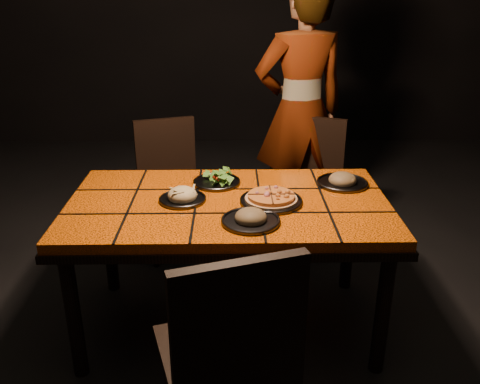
{
  "coord_description": "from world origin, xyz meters",
  "views": [
    {
      "loc": [
        0.02,
        -2.33,
        1.77
      ],
      "look_at": [
        0.06,
        -0.06,
        0.82
      ],
      "focal_mm": 38.0,
      "sensor_mm": 36.0,
      "label": 1
    }
  ],
  "objects_px": {
    "chair_far_left": "(170,178)",
    "chair_far_right": "(311,175)",
    "diner": "(300,112)",
    "dining_table": "(229,215)",
    "plate_pizza": "(271,199)",
    "chair_near": "(230,352)",
    "plate_pasta": "(182,197)"
  },
  "relations": [
    {
      "from": "chair_near",
      "to": "diner",
      "type": "xyz_separation_m",
      "value": [
        0.49,
        2.08,
        0.35
      ]
    },
    {
      "from": "chair_far_right",
      "to": "plate_pizza",
      "type": "distance_m",
      "value": 1.08
    },
    {
      "from": "chair_far_right",
      "to": "diner",
      "type": "height_order",
      "value": "diner"
    },
    {
      "from": "chair_far_right",
      "to": "chair_far_left",
      "type": "bearing_deg",
      "value": -154.86
    },
    {
      "from": "chair_near",
      "to": "plate_pizza",
      "type": "bearing_deg",
      "value": -120.39
    },
    {
      "from": "dining_table",
      "to": "plate_pasta",
      "type": "distance_m",
      "value": 0.25
    },
    {
      "from": "plate_pizza",
      "to": "plate_pasta",
      "type": "relative_size",
      "value": 1.32
    },
    {
      "from": "dining_table",
      "to": "diner",
      "type": "height_order",
      "value": "diner"
    },
    {
      "from": "chair_near",
      "to": "plate_pasta",
      "type": "height_order",
      "value": "chair_near"
    },
    {
      "from": "plate_pizza",
      "to": "plate_pasta",
      "type": "height_order",
      "value": "plate_pasta"
    },
    {
      "from": "chair_far_left",
      "to": "chair_far_right",
      "type": "distance_m",
      "value": 0.98
    },
    {
      "from": "diner",
      "to": "chair_far_left",
      "type": "bearing_deg",
      "value": 0.77
    },
    {
      "from": "chair_far_left",
      "to": "plate_pizza",
      "type": "relative_size",
      "value": 2.92
    },
    {
      "from": "dining_table",
      "to": "plate_pizza",
      "type": "relative_size",
      "value": 5.19
    },
    {
      "from": "dining_table",
      "to": "diner",
      "type": "distance_m",
      "value": 1.3
    },
    {
      "from": "chair_near",
      "to": "plate_pizza",
      "type": "xyz_separation_m",
      "value": [
        0.2,
        0.88,
        0.2
      ]
    },
    {
      "from": "chair_near",
      "to": "chair_far_right",
      "type": "xyz_separation_m",
      "value": [
        0.56,
        1.87,
        -0.05
      ]
    },
    {
      "from": "diner",
      "to": "plate_pizza",
      "type": "height_order",
      "value": "diner"
    },
    {
      "from": "chair_far_left",
      "to": "plate_pasta",
      "type": "xyz_separation_m",
      "value": [
        0.18,
        -0.92,
        0.25
      ]
    },
    {
      "from": "chair_far_left",
      "to": "diner",
      "type": "height_order",
      "value": "diner"
    },
    {
      "from": "chair_far_left",
      "to": "diner",
      "type": "bearing_deg",
      "value": -1.83
    },
    {
      "from": "chair_near",
      "to": "plate_pasta",
      "type": "distance_m",
      "value": 0.96
    },
    {
      "from": "dining_table",
      "to": "chair_far_right",
      "type": "bearing_deg",
      "value": 59.43
    },
    {
      "from": "chair_near",
      "to": "chair_far_left",
      "type": "distance_m",
      "value": 1.87
    },
    {
      "from": "dining_table",
      "to": "plate_pizza",
      "type": "xyz_separation_m",
      "value": [
        0.21,
        -0.03,
        0.1
      ]
    },
    {
      "from": "diner",
      "to": "dining_table",
      "type": "bearing_deg",
      "value": 51.99
    },
    {
      "from": "plate_pasta",
      "to": "diner",
      "type": "bearing_deg",
      "value": 58.1
    },
    {
      "from": "chair_far_left",
      "to": "chair_far_right",
      "type": "bearing_deg",
      "value": -14.86
    },
    {
      "from": "chair_far_right",
      "to": "dining_table",
      "type": "bearing_deg",
      "value": -98.08
    },
    {
      "from": "dining_table",
      "to": "diner",
      "type": "relative_size",
      "value": 0.88
    },
    {
      "from": "chair_far_left",
      "to": "diner",
      "type": "relative_size",
      "value": 0.5
    },
    {
      "from": "dining_table",
      "to": "plate_pizza",
      "type": "height_order",
      "value": "plate_pizza"
    }
  ]
}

